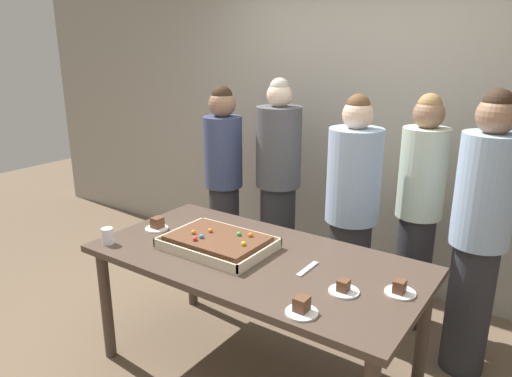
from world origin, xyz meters
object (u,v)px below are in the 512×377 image
plated_slice_far_right (344,289)px  person_serving_front (278,185)px  party_table (255,270)px  person_left_edge_reaching (352,214)px  sheet_cake (218,242)px  drink_cup_nearest (107,236)px  cake_server_utensil (307,269)px  person_striped_tie_right (479,233)px  plated_slice_near_right (400,290)px  person_green_shirt_behind (419,210)px  person_far_right_suit (224,181)px  plated_slice_far_left (157,225)px  plated_slice_near_left (302,308)px

plated_slice_far_right → person_serving_front: (-1.08, 1.11, 0.08)m
party_table → person_left_edge_reaching: bearing=74.1°
sheet_cake → plated_slice_far_right: (0.84, -0.06, -0.02)m
drink_cup_nearest → cake_server_utensil: bearing=18.4°
plated_slice_far_right → person_striped_tie_right: 0.98m
person_serving_front → person_striped_tie_right: bearing=68.1°
plated_slice_near_right → person_striped_tie_right: person_striped_tie_right is taller
cake_server_utensil → party_table: bearing=-176.0°
drink_cup_nearest → person_green_shirt_behind: 2.04m
cake_server_utensil → person_left_edge_reaching: size_ratio=0.12×
sheet_cake → person_striped_tie_right: person_striped_tie_right is taller
sheet_cake → cake_server_utensil: size_ratio=3.11×
party_table → cake_server_utensil: 0.34m
person_striped_tie_right → person_far_right_suit: bearing=-35.7°
plated_slice_far_left → person_green_shirt_behind: size_ratio=0.09×
plated_slice_near_right → drink_cup_nearest: bearing=-165.9°
cake_server_utensil → plated_slice_far_left: bearing=-177.6°
party_table → plated_slice_far_right: (0.59, -0.09, 0.11)m
person_serving_front → person_left_edge_reaching: bearing=60.6°
plated_slice_near_left → person_striped_tie_right: (0.52, 1.15, 0.10)m
sheet_cake → plated_slice_near_right: sheet_cake is taller
person_green_shirt_behind → plated_slice_near_left: bearing=33.4°
cake_server_utensil → person_serving_front: size_ratio=0.12×
party_table → plated_slice_near_left: (0.51, -0.37, 0.11)m
sheet_cake → plated_slice_near_right: size_ratio=4.14×
party_table → plated_slice_far_left: plated_slice_far_left is taller
sheet_cake → person_serving_front: person_serving_front is taller
plated_slice_near_left → cake_server_utensil: bearing=115.3°
drink_cup_nearest → person_left_edge_reaching: person_left_edge_reaching is taller
party_table → person_serving_front: person_serving_front is taller
drink_cup_nearest → person_serving_front: (0.35, 1.38, 0.05)m
drink_cup_nearest → person_striped_tie_right: size_ratio=0.06×
cake_server_utensil → person_serving_front: person_serving_front is taller
plated_slice_near_right → person_left_edge_reaching: (-0.59, 0.76, 0.04)m
plated_slice_near_left → plated_slice_far_left: bearing=164.8°
party_table → person_striped_tie_right: 1.31m
plated_slice_far_left → person_left_edge_reaching: bearing=39.8°
party_table → plated_slice_far_right: 0.61m
sheet_cake → person_serving_front: size_ratio=0.36×
plated_slice_near_left → person_green_shirt_behind: (0.08, 1.47, 0.05)m
person_far_right_suit → person_striped_tie_right: bearing=50.2°
plated_slice_near_left → person_serving_front: person_serving_front is taller
person_green_shirt_behind → person_striped_tie_right: person_striped_tie_right is taller
plated_slice_far_left → plated_slice_far_right: 1.36m
person_serving_front → person_far_right_suit: bearing=-86.5°
sheet_cake → person_left_edge_reaching: 0.97m
plated_slice_near_left → plated_slice_far_right: size_ratio=1.00×
cake_server_utensil → person_green_shirt_behind: (0.26, 1.08, 0.08)m
plated_slice_far_left → person_left_edge_reaching: person_left_edge_reaching is taller
plated_slice_near_right → plated_slice_near_left: bearing=-126.0°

